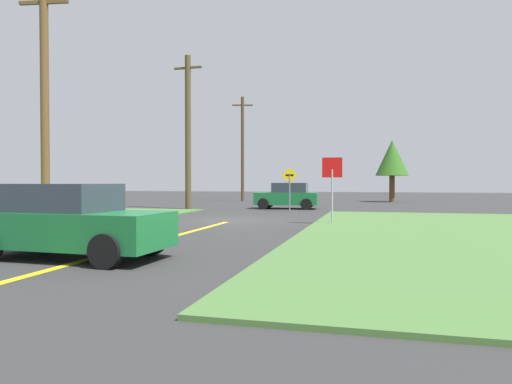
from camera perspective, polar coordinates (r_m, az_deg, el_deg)
ground_plane at (r=19.98m, az=-2.82°, el=-3.53°), size 120.00×120.00×0.00m
grass_verge_right at (r=15.56m, az=28.34°, el=-4.88°), size 12.00×20.00×0.08m
lane_stripe_center at (r=12.60m, az=-13.72°, el=-6.32°), size 0.20×14.00×0.01m
stop_sign at (r=18.11m, az=9.43°, el=1.83°), size 0.78×0.13×2.62m
car_approaching_junction at (r=28.67m, az=3.93°, el=-0.48°), size 3.94×2.29×1.62m
car_behind_on_main_road at (r=10.79m, az=-22.19°, el=-3.39°), size 4.25×2.07×1.62m
utility_pole_near at (r=18.05m, az=-24.74°, el=10.01°), size 1.80×0.38×8.65m
utility_pole_mid at (r=28.72m, az=-8.44°, el=7.47°), size 1.80×0.36×9.41m
utility_pole_far at (r=40.47m, az=-1.67°, el=5.53°), size 1.77×0.58×9.14m
direction_sign at (r=26.00m, az=4.19°, el=1.00°), size 0.90×0.17×2.51m
oak_tree_left at (r=40.23m, az=16.54°, el=4.04°), size 2.73×2.73×5.22m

